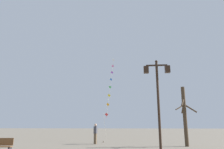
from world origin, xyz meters
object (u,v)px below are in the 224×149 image
at_px(kite_flyer, 95,133).
at_px(bare_tree, 185,115).
at_px(twin_lantern_lamp_post, 158,88).
at_px(kite_train, 110,89).

height_order(kite_flyer, bare_tree, bare_tree).
relative_size(kite_flyer, bare_tree, 0.37).
relative_size(twin_lantern_lamp_post, bare_tree, 1.15).
relative_size(kite_train, kite_flyer, 6.23).
bearing_deg(kite_flyer, kite_train, -0.75).
distance_m(twin_lantern_lamp_post, kite_train, 13.28).
xyz_separation_m(kite_train, kite_flyer, (-0.64, -5.69, -4.79)).
bearing_deg(kite_flyer, twin_lantern_lamp_post, -139.70).
bearing_deg(twin_lantern_lamp_post, kite_train, 108.01).
bearing_deg(kite_train, twin_lantern_lamp_post, -71.99).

